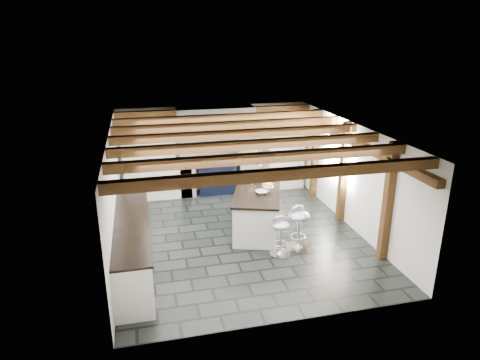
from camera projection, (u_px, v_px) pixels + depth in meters
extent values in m
plane|color=black|center=(240.00, 235.00, 9.17)|extent=(6.00, 6.00, 0.00)
plane|color=white|center=(214.00, 148.00, 11.55)|extent=(5.00, 0.00, 5.00)
plane|color=white|center=(114.00, 194.00, 8.25)|extent=(0.00, 6.00, 6.00)
plane|color=white|center=(351.00, 175.00, 9.35)|extent=(0.00, 6.00, 6.00)
plane|color=white|center=(240.00, 129.00, 8.42)|extent=(6.00, 6.00, 0.00)
cube|color=silver|center=(186.00, 160.00, 11.17)|extent=(0.40, 0.60, 1.90)
cube|color=silver|center=(245.00, 156.00, 11.52)|extent=(0.40, 0.60, 1.90)
cube|color=brown|center=(215.00, 119.00, 11.00)|extent=(2.10, 0.65, 0.18)
cube|color=silver|center=(215.00, 113.00, 10.95)|extent=(2.00, 0.60, 0.31)
cube|color=black|center=(218.00, 119.00, 10.69)|extent=(1.00, 0.03, 0.22)
cube|color=silver|center=(218.00, 119.00, 10.67)|extent=(0.90, 0.01, 0.14)
cube|color=white|center=(149.00, 161.00, 10.94)|extent=(1.30, 0.58, 2.00)
cube|color=white|center=(284.00, 152.00, 11.74)|extent=(1.00, 0.58, 2.00)
cube|color=white|center=(133.00, 240.00, 7.99)|extent=(0.60, 3.80, 0.88)
cube|color=black|center=(131.00, 217.00, 7.84)|extent=(0.64, 3.80, 0.04)
cube|color=white|center=(177.00, 179.00, 11.28)|extent=(0.70, 0.60, 0.88)
cube|color=black|center=(177.00, 162.00, 11.13)|extent=(0.74, 0.64, 0.04)
cube|color=brown|center=(351.00, 140.00, 9.07)|extent=(0.15, 5.80, 0.14)
plane|color=white|center=(339.00, 151.00, 9.76)|extent=(0.00, 0.90, 0.90)
cube|color=brown|center=(282.00, 174.00, 6.06)|extent=(5.00, 0.16, 0.16)
cube|color=brown|center=(265.00, 158.00, 6.86)|extent=(5.00, 0.16, 0.16)
cube|color=brown|center=(251.00, 145.00, 7.65)|extent=(5.00, 0.16, 0.16)
cube|color=brown|center=(240.00, 134.00, 8.45)|extent=(5.00, 0.16, 0.16)
cube|color=brown|center=(230.00, 125.00, 9.24)|extent=(5.00, 0.16, 0.16)
cube|color=brown|center=(223.00, 118.00, 10.04)|extent=(5.00, 0.16, 0.16)
cube|color=brown|center=(216.00, 111.00, 10.84)|extent=(5.00, 0.16, 0.16)
cube|color=brown|center=(388.00, 202.00, 7.86)|extent=(0.15, 0.15, 2.30)
cube|color=brown|center=(343.00, 173.00, 9.51)|extent=(0.15, 0.15, 2.30)
cube|color=brown|center=(315.00, 154.00, 10.98)|extent=(0.15, 0.15, 2.30)
cylinder|color=black|center=(262.00, 147.00, 8.59)|extent=(0.01, 0.01, 0.56)
cylinder|color=white|center=(262.00, 163.00, 8.70)|extent=(0.09, 0.09, 0.22)
cylinder|color=black|center=(260.00, 143.00, 8.88)|extent=(0.01, 0.01, 0.56)
cylinder|color=white|center=(260.00, 158.00, 8.99)|extent=(0.09, 0.09, 0.22)
cylinder|color=black|center=(259.00, 140.00, 9.17)|extent=(0.01, 0.01, 0.56)
cylinder|color=white|center=(259.00, 154.00, 9.27)|extent=(0.09, 0.09, 0.22)
cube|color=black|center=(217.00, 176.00, 11.49)|extent=(1.00, 0.60, 0.90)
ellipsoid|color=silver|center=(207.00, 160.00, 11.27)|extent=(0.28, 0.28, 0.11)
ellipsoid|color=silver|center=(226.00, 158.00, 11.39)|extent=(0.28, 0.28, 0.11)
cylinder|color=silver|center=(219.00, 166.00, 11.07)|extent=(0.95, 0.03, 0.03)
cube|color=black|center=(209.00, 180.00, 11.16)|extent=(0.35, 0.02, 0.30)
cube|color=black|center=(228.00, 179.00, 11.27)|extent=(0.35, 0.02, 0.30)
cube|color=white|center=(257.00, 212.00, 9.23)|extent=(1.40, 1.95, 0.86)
cube|color=black|center=(257.00, 193.00, 9.08)|extent=(1.49, 2.04, 0.05)
imported|color=white|center=(252.00, 180.00, 9.51)|extent=(0.23, 0.23, 0.19)
ellipsoid|color=orange|center=(252.00, 173.00, 9.46)|extent=(0.20, 0.20, 0.12)
cylinder|color=white|center=(265.00, 183.00, 9.35)|extent=(0.12, 0.12, 0.18)
imported|color=white|center=(262.00, 192.00, 8.96)|extent=(0.32, 0.32, 0.06)
cylinder|color=white|center=(269.00, 189.00, 9.08)|extent=(0.05, 0.05, 0.10)
cylinder|color=white|center=(269.00, 187.00, 9.06)|extent=(0.21, 0.21, 0.01)
cylinder|color=beige|center=(269.00, 185.00, 9.05)|extent=(0.17, 0.17, 0.07)
cylinder|color=silver|center=(298.00, 247.00, 8.59)|extent=(0.48, 0.48, 0.03)
cone|color=silver|center=(298.00, 245.00, 8.58)|extent=(0.22, 0.22, 0.09)
cylinder|color=silver|center=(298.00, 232.00, 8.48)|extent=(0.05, 0.05, 0.60)
torus|color=silver|center=(298.00, 236.00, 8.51)|extent=(0.31, 0.31, 0.02)
ellipsoid|color=#92959F|center=(299.00, 216.00, 8.37)|extent=(0.54, 0.54, 0.20)
ellipsoid|color=#92959F|center=(296.00, 209.00, 8.42)|extent=(0.33, 0.20, 0.17)
cylinder|color=silver|center=(280.00, 253.00, 8.37)|extent=(0.43, 0.43, 0.03)
cone|color=silver|center=(280.00, 251.00, 8.35)|extent=(0.19, 0.19, 0.08)
cylinder|color=silver|center=(281.00, 240.00, 8.26)|extent=(0.05, 0.05, 0.53)
torus|color=silver|center=(281.00, 244.00, 8.29)|extent=(0.27, 0.27, 0.02)
ellipsoid|color=#92959F|center=(281.00, 225.00, 8.17)|extent=(0.42, 0.42, 0.17)
ellipsoid|color=#92959F|center=(280.00, 219.00, 8.23)|extent=(0.28, 0.13, 0.15)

